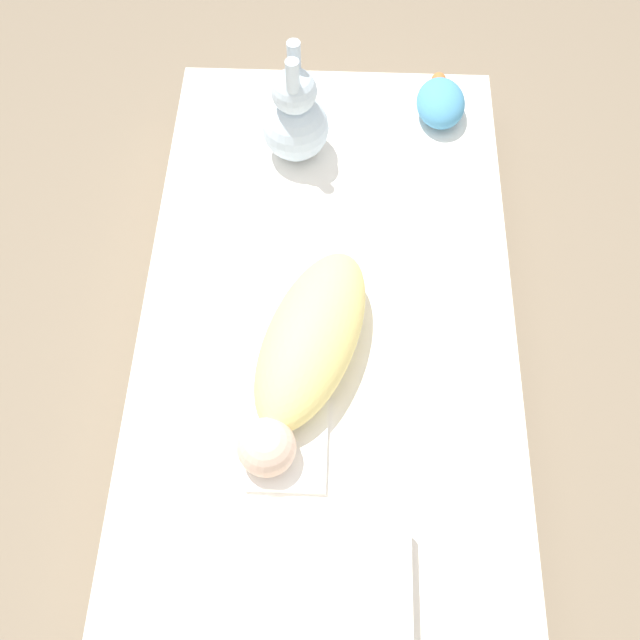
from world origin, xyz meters
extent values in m
plane|color=#7A6B56|center=(0.00, 0.00, 0.00)|extent=(12.00, 12.00, 0.00)
cube|color=white|center=(0.00, 0.00, 0.09)|extent=(1.53, 0.84, 0.19)
cube|color=white|center=(-0.33, 0.07, 0.20)|extent=(0.20, 0.16, 0.02)
ellipsoid|color=#EFDB7F|center=(-0.11, 0.03, 0.26)|extent=(0.48, 0.32, 0.15)
sphere|color=beige|center=(-0.36, 0.11, 0.25)|extent=(0.12, 0.12, 0.12)
cube|color=white|center=(-0.63, 0.03, 0.23)|extent=(0.28, 0.39, 0.08)
sphere|color=silver|center=(0.47, 0.10, 0.27)|extent=(0.17, 0.17, 0.17)
sphere|color=silver|center=(0.47, 0.10, 0.39)|extent=(0.11, 0.11, 0.11)
cylinder|color=silver|center=(0.44, 0.10, 0.46)|extent=(0.03, 0.03, 0.08)
cylinder|color=silver|center=(0.50, 0.10, 0.46)|extent=(0.03, 0.03, 0.08)
ellipsoid|color=#4C99C6|center=(0.61, -0.28, 0.23)|extent=(0.17, 0.13, 0.09)
sphere|color=orange|center=(0.71, -0.28, 0.22)|extent=(0.04, 0.04, 0.04)
camera|label=1|loc=(-0.86, -0.01, 1.64)|focal=42.00mm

